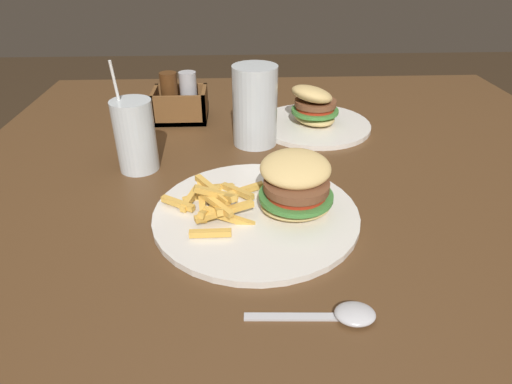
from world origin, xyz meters
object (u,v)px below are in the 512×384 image
Objects in this scene: condiment_caddy at (180,102)px; juice_glass at (136,138)px; meal_plate_far at (314,115)px; meal_plate_near at (270,202)px; spoon at (347,314)px; beer_glass at (255,109)px.

juice_glass is at bearing -101.75° from condiment_caddy.
meal_plate_far is at bearing -12.06° from condiment_caddy.
juice_glass reaches higher than meal_plate_near.
meal_plate_far is (0.05, 0.54, 0.02)m from spoon.
spoon is at bearing -80.27° from beer_glass.
juice_glass reaches higher than spoon.
meal_plate_far is (0.12, 0.34, 0.00)m from meal_plate_near.
meal_plate_near is 2.10× the size of spoon.
beer_glass is 0.80× the size of juice_glass.
condiment_caddy is (-0.16, 0.14, -0.03)m from beer_glass.
condiment_caddy is (0.05, 0.24, -0.02)m from juice_glass.
meal_plate_near is 0.22m from spoon.
meal_plate_near is 0.44m from condiment_caddy.
condiment_caddy is at bearing 167.94° from meal_plate_far.
juice_glass is 0.47m from spoon.
meal_plate_near is at bearing -109.43° from meal_plate_far.
beer_glass reaches higher than spoon.
beer_glass is at bearing -40.39° from condiment_caddy.
spoon is (0.29, -0.37, -0.05)m from juice_glass.
spoon is at bearing -71.09° from meal_plate_near.
juice_glass is 1.62× the size of condiment_caddy.
juice_glass is at bearing -152.70° from meal_plate_far.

